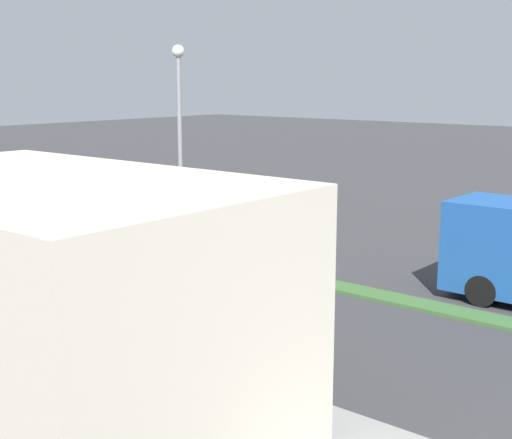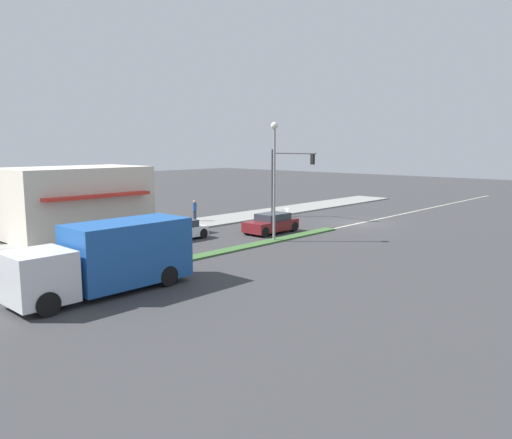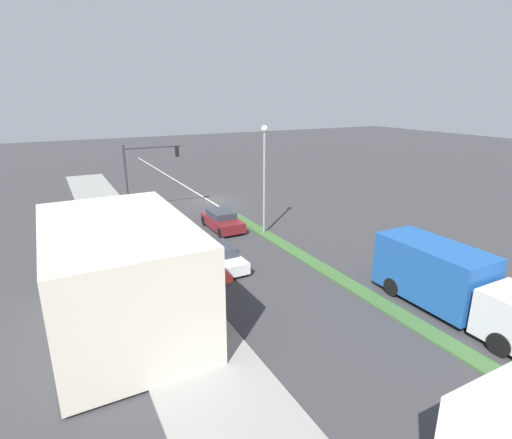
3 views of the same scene
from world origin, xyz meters
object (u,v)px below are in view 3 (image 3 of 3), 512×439
sedan_maroon (222,220)px  van_white (219,257)px  pedestrian (112,235)px  traffic_signal_main (144,167)px  delivery_truck (449,280)px  street_lamp (264,166)px  warning_aframe_sign (148,210)px

sedan_maroon → van_white: sedan_maroon is taller
pedestrian → traffic_signal_main: bearing=-119.0°
traffic_signal_main → sedan_maroon: 8.08m
traffic_signal_main → delivery_truck: traffic_signal_main is taller
delivery_truck → street_lamp: bearing=-80.4°
street_lamp → pedestrian: bearing=-10.5°
street_lamp → traffic_signal_main: bearing=-54.4°
street_lamp → van_white: 7.54m
traffic_signal_main → delivery_truck: size_ratio=0.75×
pedestrian → van_white: bearing=130.8°
warning_aframe_sign → van_white: (-1.09, 12.31, 0.18)m
warning_aframe_sign → van_white: van_white is taller
van_white → street_lamp: bearing=-142.7°
pedestrian → sedan_maroon: bearing=-176.6°
pedestrian → warning_aframe_sign: bearing=-119.4°
pedestrian → warning_aframe_sign: pedestrian is taller
delivery_truck → pedestrian: bearing=-50.9°
street_lamp → pedestrian: size_ratio=4.48×
pedestrian → street_lamp: bearing=169.5°
traffic_signal_main → sedan_maroon: bearing=122.0°
delivery_truck → van_white: bearing=-51.9°
traffic_signal_main → street_lamp: 10.56m
sedan_maroon → van_white: size_ratio=1.03×
pedestrian → sedan_maroon: size_ratio=0.41×
traffic_signal_main → van_white: 12.85m
street_lamp → pedestrian: street_lamp is taller
warning_aframe_sign → sedan_maroon: (-3.89, 6.23, 0.24)m
pedestrian → delivery_truck: bearing=129.1°
pedestrian → van_white: 7.44m
warning_aframe_sign → sedan_maroon: size_ratio=0.21×
traffic_signal_main → van_white: traffic_signal_main is taller
van_white → sedan_maroon: bearing=-114.7°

